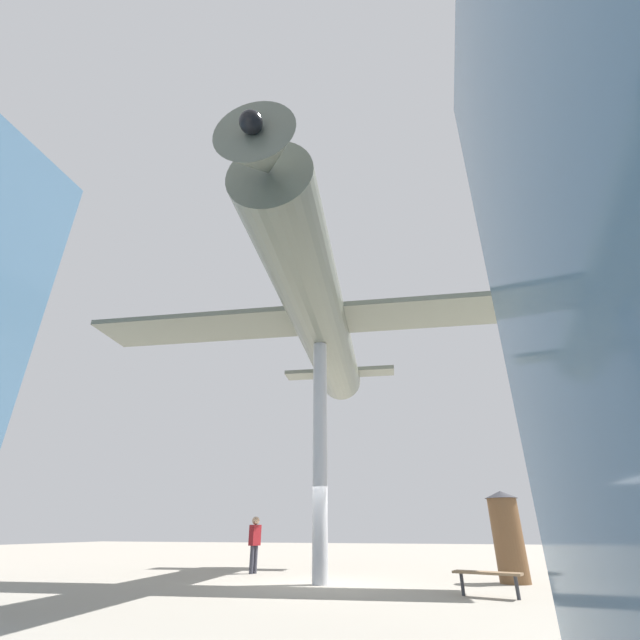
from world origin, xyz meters
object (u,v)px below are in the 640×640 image
(support_pylon_central, at_px, (320,451))
(suspended_airplane, at_px, (319,317))
(visitor_person, at_px, (255,540))
(info_kiosk, at_px, (507,534))
(plaza_bench, at_px, (487,575))

(support_pylon_central, relative_size, suspended_airplane, 0.43)
(support_pylon_central, xyz_separation_m, suspended_airplane, (-0.02, 0.23, 4.51))
(visitor_person, xyz_separation_m, info_kiosk, (-8.26, 0.92, 0.20))
(suspended_airplane, height_order, info_kiosk, suspended_airplane)
(support_pylon_central, height_order, info_kiosk, support_pylon_central)
(visitor_person, bearing_deg, info_kiosk, -76.12)
(support_pylon_central, distance_m, plaza_bench, 5.46)
(support_pylon_central, relative_size, info_kiosk, 2.95)
(suspended_airplane, distance_m, plaza_bench, 8.80)
(plaza_bench, bearing_deg, info_kiosk, -106.74)
(plaza_bench, height_order, info_kiosk, info_kiosk)
(support_pylon_central, xyz_separation_m, plaza_bench, (-4.27, 1.39, -3.11))
(suspended_airplane, bearing_deg, visitor_person, -48.45)
(support_pylon_central, height_order, suspended_airplane, suspended_airplane)
(support_pylon_central, height_order, visitor_person, support_pylon_central)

